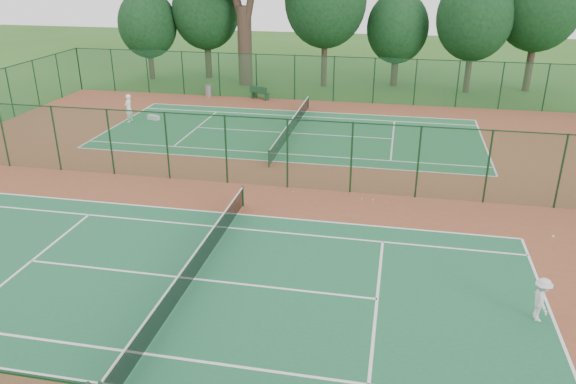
% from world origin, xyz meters
% --- Properties ---
extents(ground, '(120.00, 120.00, 0.00)m').
position_xyz_m(ground, '(0.00, 0.00, 0.00)').
color(ground, '#2B591C').
rests_on(ground, ground).
extents(red_pad, '(40.00, 36.00, 0.01)m').
position_xyz_m(red_pad, '(0.00, 0.00, 0.01)').
color(red_pad, brown).
rests_on(red_pad, ground).
extents(court_near, '(23.77, 10.97, 0.01)m').
position_xyz_m(court_near, '(0.00, -9.00, 0.01)').
color(court_near, '#1D5E3A').
rests_on(court_near, red_pad).
extents(court_far, '(23.77, 10.97, 0.01)m').
position_xyz_m(court_far, '(0.00, 9.00, 0.01)').
color(court_far, '#1F6438').
rests_on(court_far, red_pad).
extents(fence_north, '(40.00, 0.09, 3.50)m').
position_xyz_m(fence_north, '(0.00, 18.00, 1.76)').
color(fence_north, '#1B512E').
rests_on(fence_north, ground).
extents(fence_divider, '(40.00, 0.09, 3.50)m').
position_xyz_m(fence_divider, '(0.00, 0.00, 1.76)').
color(fence_divider, '#174625').
rests_on(fence_divider, ground).
extents(tennis_net_near, '(0.10, 12.90, 0.97)m').
position_xyz_m(tennis_net_near, '(0.00, -9.00, 0.54)').
color(tennis_net_near, '#153C1E').
rests_on(tennis_net_near, ground).
extents(tennis_net_far, '(0.10, 12.90, 0.97)m').
position_xyz_m(tennis_net_far, '(0.00, 9.00, 0.54)').
color(tennis_net_far, '#163E25').
rests_on(tennis_net_far, ground).
extents(player_near, '(0.64, 0.99, 1.46)m').
position_xyz_m(player_near, '(11.38, -9.13, 0.75)').
color(player_near, silver).
rests_on(player_near, court_near).
extents(player_far, '(0.53, 0.74, 1.90)m').
position_xyz_m(player_far, '(-11.38, 9.39, 0.97)').
color(player_far, white).
rests_on(player_far, court_far).
extents(trash_bin, '(0.54, 0.54, 0.94)m').
position_xyz_m(trash_bin, '(-8.53, 17.60, 0.48)').
color(trash_bin, gray).
rests_on(trash_bin, red_pad).
extents(bench, '(1.76, 1.12, 1.05)m').
position_xyz_m(bench, '(-4.27, 17.52, 0.55)').
color(bench, '#13391E').
rests_on(bench, red_pad).
extents(kit_bag, '(0.94, 0.57, 0.33)m').
position_xyz_m(kit_bag, '(-10.03, 10.22, 0.17)').
color(kit_bag, silver).
rests_on(kit_bag, red_pad).
extents(stray_ball_a, '(0.07, 0.07, 0.07)m').
position_xyz_m(stray_ball_a, '(5.24, -0.77, 0.04)').
color(stray_ball_a, yellow).
rests_on(stray_ball_a, red_pad).
extents(stray_ball_b, '(0.08, 0.08, 0.08)m').
position_xyz_m(stray_ball_b, '(5.76, -0.83, 0.05)').
color(stray_ball_b, yellow).
rests_on(stray_ball_b, red_pad).
extents(stray_ball_c, '(0.06, 0.06, 0.06)m').
position_xyz_m(stray_ball_c, '(1.94, -0.60, 0.04)').
color(stray_ball_c, gold).
rests_on(stray_ball_c, red_pad).
extents(evergreen_row, '(39.00, 5.00, 12.00)m').
position_xyz_m(evergreen_row, '(0.50, 24.25, 0.00)').
color(evergreen_row, black).
rests_on(evergreen_row, ground).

